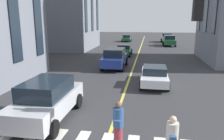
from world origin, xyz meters
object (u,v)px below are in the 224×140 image
car_green_near (169,40)px  car_silver_mid (47,100)px  car_green_trailing (124,50)px  car_blue_parked_a (115,58)px  car_silver_parked_b (167,37)px  car_green_far (127,38)px  car_white_oncoming (154,75)px  pedestrian_companion (118,125)px

car_green_near → car_silver_mid: bearing=165.8°
car_green_trailing → car_blue_parked_a: size_ratio=0.94×
car_silver_parked_b → car_green_far: size_ratio=1.21×
car_green_trailing → car_silver_parked_b: bearing=-19.8°
car_white_oncoming → car_green_far: car_green_far is taller
car_silver_mid → car_blue_parked_a: (11.64, -1.31, 0.00)m
car_green_far → car_green_trailing: bearing=-175.0°
car_white_oncoming → car_blue_parked_a: 6.27m
car_silver_parked_b → car_green_far: 8.32m
car_silver_mid → car_blue_parked_a: same height
car_silver_parked_b → car_green_near: size_ratio=1.00×
car_silver_mid → car_green_near: same height
car_white_oncoming → car_blue_parked_a: bearing=35.7°
car_green_trailing → pedestrian_companion: pedestrian_companion is taller
car_green_near → pedestrian_companion: (-33.30, 4.42, -0.07)m
car_green_trailing → pedestrian_companion: bearing=-173.9°
car_green_trailing → car_white_oncoming: bearing=-164.3°
car_white_oncoming → car_silver_parked_b: (31.62, -3.01, 0.27)m
car_white_oncoming → car_green_near: (24.95, -3.01, 0.27)m
car_silver_mid → car_silver_parked_b: 39.00m
car_green_near → pedestrian_companion: bearing=172.4°
car_green_trailing → car_blue_parked_a: bearing=-179.8°
car_green_trailing → car_silver_parked_b: (18.57, -6.69, 0.27)m
car_green_far → car_white_oncoming: bearing=-170.5°
car_white_oncoming → car_silver_parked_b: bearing=-5.4°
car_silver_mid → car_silver_parked_b: size_ratio=1.00×
car_green_near → car_green_far: bearing=50.8°
car_green_trailing → car_green_far: 18.75m
car_silver_parked_b → pedestrian_companion: car_silver_parked_b is taller
car_green_trailing → car_silver_parked_b: car_silver_parked_b is taller
car_blue_parked_a → car_green_near: size_ratio=1.00×
car_green_trailing → car_silver_parked_b: size_ratio=0.94×
car_silver_mid → car_green_near: bearing=-14.2°
car_green_far → car_silver_parked_b: bearing=-90.7°
pedestrian_companion → car_blue_parked_a: bearing=9.5°
car_white_oncoming → car_green_trailing: 13.56m
car_silver_mid → pedestrian_companion: size_ratio=2.65×
pedestrian_companion → car_silver_parked_b: bearing=-6.3°
car_silver_mid → car_green_far: (38.28, 0.33, -0.27)m
car_silver_mid → car_green_near: size_ratio=1.00×
car_white_oncoming → car_green_far: size_ratio=1.13×
car_white_oncoming → car_silver_mid: car_silver_mid is taller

